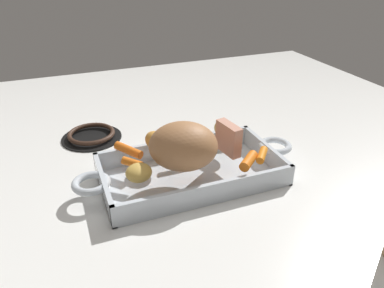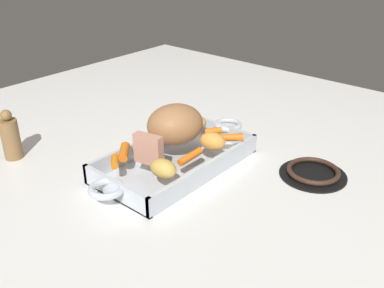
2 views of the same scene
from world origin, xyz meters
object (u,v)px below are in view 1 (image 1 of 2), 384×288
Objects in this scene: roast_slice_outer at (228,138)px; potato_golden_large at (225,129)px; pork_roast at (183,146)px; potato_golden_small at (156,141)px; baby_carrot_long at (262,155)px; stove_burner_rear at (92,135)px; potato_near_roast at (139,173)px; roasting_dish at (191,171)px; baby_carrot_northeast at (128,150)px; baby_carrot_short at (132,163)px; baby_carrot_northwest at (189,142)px; baby_carrot_center_left at (249,161)px.

roast_slice_outer reaches higher than potato_golden_large.
pork_roast is 2.22× the size of potato_golden_small.
baby_carrot_long reaches higher than stove_burner_rear.
potato_near_roast is at bearing 7.97° from pork_roast.
roasting_dish is at bearing -163.24° from potato_near_roast.
stove_burner_rear is at bearing -73.98° from baby_carrot_northeast.
stove_burner_rear is at bearing -78.23° from baby_carrot_short.
stove_burner_rear is at bearing -57.11° from roasting_dish.
pork_roast is 0.89× the size of stove_burner_rear.
baby_carrot_short is at bearing 36.64° from potato_golden_small.
pork_roast reaches higher than baby_carrot_northeast.
roast_slice_outer is 0.21m from baby_carrot_short.
roasting_dish is 0.14m from baby_carrot_northeast.
baby_carrot_northeast is (0.13, -0.01, 0.00)m from baby_carrot_northwest.
potato_near_roast is (0.14, 0.10, 0.01)m from baby_carrot_northwest.
roast_slice_outer reaches higher than baby_carrot_center_left.
potato_golden_small reaches higher than potato_golden_large.
baby_carrot_long is at bearing 104.97° from potato_golden_large.
roasting_dish is at bearing -19.74° from baby_carrot_long.
roasting_dish is 0.08m from pork_roast.
baby_carrot_short is at bearing -22.47° from pork_roast.
baby_carrot_center_left is at bearing 172.63° from potato_near_roast.
baby_carrot_northeast is at bearing -0.97° from potato_golden_large.
baby_carrot_northeast is 0.21m from stove_burner_rear.
roasting_dish is 7.28× the size of baby_carrot_northeast.
baby_carrot_northeast is 1.14× the size of baby_carrot_center_left.
baby_carrot_center_left is at bearing 147.31° from roasting_dish.
potato_golden_small is (-0.07, -0.10, 0.00)m from potato_near_roast.
potato_golden_small is (0.05, -0.07, 0.05)m from roasting_dish.
roasting_dish is 11.57× the size of baby_carrot_short.
potato_golden_large is 0.97× the size of potato_golden_small.
roast_slice_outer is 1.13× the size of baby_carrot_center_left.
baby_carrot_center_left is 0.43m from stove_burner_rear.
potato_golden_large is at bearing -155.91° from potato_near_roast.
potato_golden_small is at bearing -24.42° from roast_slice_outer.
roast_slice_outer is at bearing -178.39° from roasting_dish.
potato_golden_large is at bearing -179.94° from potato_golden_small.
baby_carrot_northwest is 1.59× the size of baby_carrot_short.
potato_golden_small is (0.16, 0.00, 0.00)m from potato_golden_large.
potato_golden_small is (-0.06, 0.00, 0.01)m from baby_carrot_northeast.
baby_carrot_northwest is at bearing 3.47° from potato_golden_large.
roasting_dish is at bearing 122.89° from stove_burner_rear.
pork_roast reaches higher than potato_near_roast.
potato_golden_small is (0.03, -0.09, -0.03)m from pork_roast.
potato_golden_small reaches higher than roasting_dish.
baby_carrot_center_left reaches higher than stove_burner_rear.
baby_carrot_long is 0.81× the size of potato_golden_large.
baby_carrot_long is 0.27m from baby_carrot_short.
roasting_dish is 8.31× the size of baby_carrot_center_left.
pork_roast is 0.34m from stove_burner_rear.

